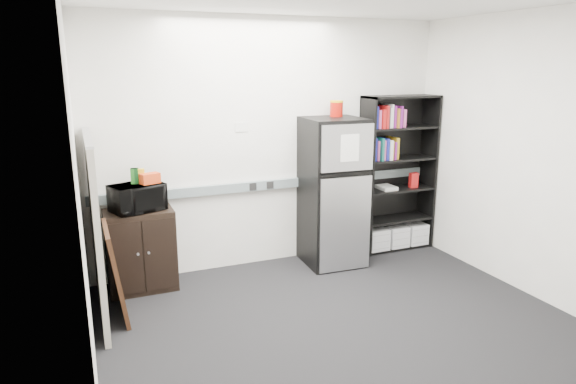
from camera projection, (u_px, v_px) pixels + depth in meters
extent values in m
plane|color=black|center=(346.00, 328.00, 4.39)|extent=(4.00, 4.00, 0.00)
cube|color=silver|center=(272.00, 144.00, 5.63)|extent=(4.00, 0.02, 2.70)
cube|color=silver|center=(538.00, 157.00, 4.81)|extent=(0.02, 3.50, 2.70)
cube|color=silver|center=(79.00, 198.00, 3.32)|extent=(0.02, 3.50, 2.70)
cube|color=slate|center=(273.00, 184.00, 5.71)|extent=(3.92, 0.05, 0.10)
cube|color=white|center=(241.00, 127.00, 5.45)|extent=(0.14, 0.00, 0.10)
cube|color=black|center=(366.00, 177.00, 5.97)|extent=(0.02, 0.34, 1.85)
cube|color=black|center=(428.00, 171.00, 6.30)|extent=(0.02, 0.34, 1.85)
cube|color=black|center=(390.00, 171.00, 6.28)|extent=(0.90, 0.02, 1.85)
cube|color=black|center=(402.00, 97.00, 5.91)|extent=(0.90, 0.34, 0.02)
cube|color=black|center=(394.00, 245.00, 6.35)|extent=(0.85, 0.32, 0.03)
cube|color=black|center=(395.00, 218.00, 6.27)|extent=(0.85, 0.32, 0.03)
cube|color=black|center=(397.00, 189.00, 6.18)|extent=(0.85, 0.32, 0.02)
cube|color=black|center=(398.00, 159.00, 6.09)|extent=(0.85, 0.32, 0.02)
cube|color=black|center=(400.00, 128.00, 6.00)|extent=(0.85, 0.32, 0.02)
cube|color=silver|center=(375.00, 238.00, 6.20)|extent=(0.25, 0.30, 0.25)
cube|color=silver|center=(394.00, 235.00, 6.31)|extent=(0.25, 0.30, 0.25)
cube|color=silver|center=(413.00, 232.00, 6.41)|extent=(0.25, 0.30, 0.25)
cube|color=gray|center=(96.00, 230.00, 4.46)|extent=(0.05, 1.30, 1.60)
cube|color=#B2B2B7|center=(87.00, 137.00, 4.27)|extent=(0.06, 1.30, 0.02)
cube|color=black|center=(141.00, 250.00, 5.09)|extent=(0.65, 0.41, 0.82)
cube|color=black|center=(126.00, 259.00, 4.84)|extent=(0.30, 0.01, 0.72)
cube|color=black|center=(160.00, 255.00, 4.96)|extent=(0.30, 0.01, 0.72)
cylinder|color=#B2B2B7|center=(138.00, 254.00, 4.86)|extent=(0.02, 0.02, 0.02)
cylinder|color=#B2B2B7|center=(149.00, 253.00, 4.89)|extent=(0.02, 0.02, 0.02)
imported|color=black|center=(137.00, 198.00, 4.94)|extent=(0.56, 0.47, 0.26)
cube|color=#1C5E1B|center=(135.00, 176.00, 4.92)|extent=(0.08, 0.06, 0.15)
cube|color=#0C3713|center=(135.00, 176.00, 4.92)|extent=(0.08, 0.07, 0.15)
cube|color=gold|center=(141.00, 176.00, 4.94)|extent=(0.08, 0.06, 0.14)
cube|color=red|center=(150.00, 178.00, 4.93)|extent=(0.20, 0.15, 0.10)
cube|color=black|center=(332.00, 193.00, 5.69)|extent=(0.64, 0.64, 1.62)
cube|color=#B5B5BA|center=(348.00, 148.00, 5.28)|extent=(0.59, 0.05, 0.49)
cube|color=#B5B5BA|center=(345.00, 225.00, 5.47)|extent=(0.59, 0.05, 1.04)
cube|color=black|center=(347.00, 174.00, 5.33)|extent=(0.59, 0.03, 0.03)
cube|color=white|center=(350.00, 148.00, 5.27)|extent=(0.21, 0.01, 0.28)
cube|color=black|center=(334.00, 119.00, 5.50)|extent=(0.64, 0.64, 0.02)
cylinder|color=#A11007|center=(336.00, 108.00, 5.62)|extent=(0.14, 0.14, 0.17)
cylinder|color=gold|center=(337.00, 100.00, 5.59)|extent=(0.14, 0.14, 0.02)
cube|color=black|center=(116.00, 272.00, 4.52)|extent=(0.14, 0.65, 0.83)
cube|color=silver|center=(118.00, 272.00, 4.53)|extent=(0.10, 0.55, 0.70)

